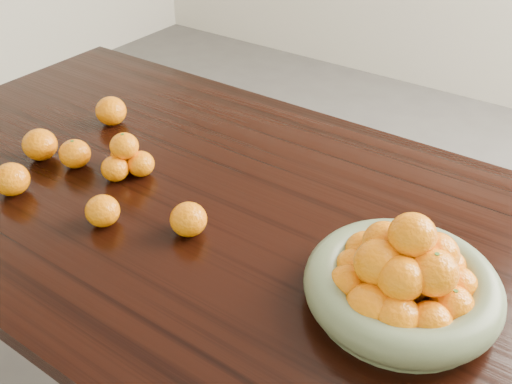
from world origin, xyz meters
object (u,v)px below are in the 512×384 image
Objects in this scene: loose_orange_0 at (75,154)px; fruit_bowl at (403,280)px; orange_pyramid at (126,158)px; dining_table at (244,243)px.

fruit_bowl is at bearing 1.64° from loose_orange_0.
orange_pyramid is at bearing 177.98° from fruit_bowl.
dining_table is 5.88× the size of fruit_bowl.
fruit_bowl reaches higher than orange_pyramid.
dining_table is at bearing 6.52° from orange_pyramid.
loose_orange_0 is (-0.44, -0.08, 0.12)m from dining_table.
loose_orange_0 is (-0.12, -0.05, -0.01)m from orange_pyramid.
loose_orange_0 reaches higher than dining_table.
fruit_bowl reaches higher than loose_orange_0.
loose_orange_0 is at bearing -169.16° from dining_table.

